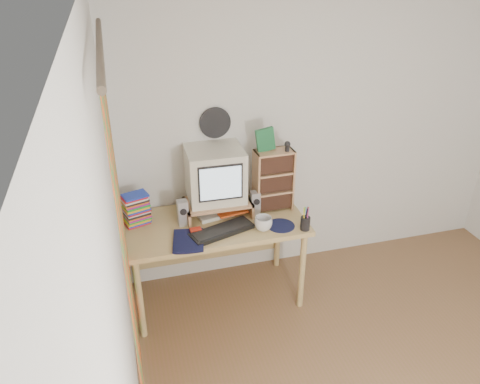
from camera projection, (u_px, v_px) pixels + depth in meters
back_wall at (322, 132)px, 3.97m from camera, size 3.50×0.00×3.50m
left_wall at (121, 305)px, 2.07m from camera, size 0.00×3.50×3.50m
curtain at (127, 260)px, 2.53m from camera, size 0.00×2.20×2.20m
wall_disc at (215, 123)px, 3.65m from camera, size 0.25×0.02×0.25m
desk at (213, 232)px, 3.76m from camera, size 1.40×0.70×0.75m
monitor_riser at (218, 204)px, 3.70m from camera, size 0.52×0.30×0.12m
crt_monitor at (216, 175)px, 3.63m from camera, size 0.45×0.45×0.41m
speaker_left at (183, 213)px, 3.56m from camera, size 0.08×0.08×0.21m
speaker_right at (255, 203)px, 3.71m from camera, size 0.08×0.08×0.19m
keyboard at (222, 231)px, 3.50m from camera, size 0.51×0.30×0.03m
dvd_stack at (136, 209)px, 3.56m from camera, size 0.21×0.18×0.26m
cd_rack at (273, 180)px, 3.72m from camera, size 0.31×0.17×0.51m
mug at (263, 224)px, 3.52m from camera, size 0.16×0.16×0.11m
diary at (173, 240)px, 3.37m from camera, size 0.30×0.25×0.05m
mousepad at (281, 226)px, 3.59m from camera, size 0.24×0.24×0.00m
pen_cup at (305, 221)px, 3.51m from camera, size 0.07×0.07×0.15m
papers at (220, 212)px, 3.74m from camera, size 0.31×0.25×0.04m
red_box at (196, 231)px, 3.48m from camera, size 0.09×0.06×0.04m
game_box at (265, 140)px, 3.56m from camera, size 0.14×0.04×0.18m
webcam at (287, 146)px, 3.57m from camera, size 0.05×0.05×0.08m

